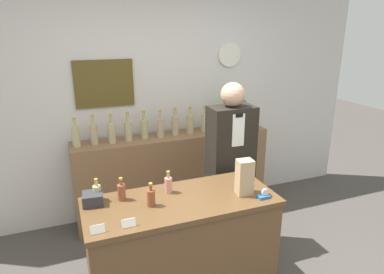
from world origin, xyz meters
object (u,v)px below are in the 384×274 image
(shopkeeper, at_px, (230,169))
(potted_plant, at_px, (237,111))
(paper_bag, at_px, (245,177))
(tape_dispenser, at_px, (264,195))

(shopkeeper, distance_m, potted_plant, 0.96)
(paper_bag, bearing_deg, tape_dispenser, -46.72)
(shopkeeper, bearing_deg, potted_plant, 58.27)
(tape_dispenser, bearing_deg, paper_bag, 133.28)
(shopkeeper, relative_size, tape_dispenser, 18.48)
(potted_plant, bearing_deg, tape_dispenser, -110.80)
(shopkeeper, bearing_deg, tape_dispenser, -97.54)
(shopkeeper, relative_size, potted_plant, 4.44)
(tape_dispenser, bearing_deg, shopkeeper, 82.46)
(shopkeeper, height_order, potted_plant, shopkeeper)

